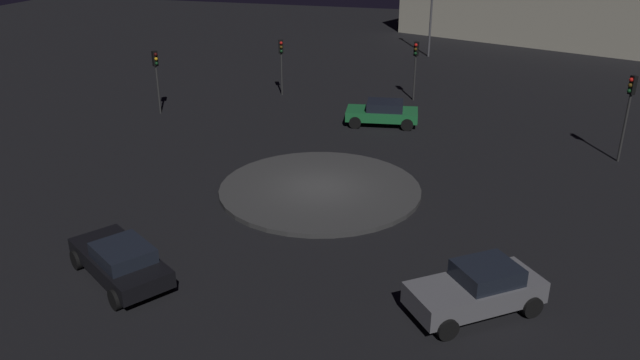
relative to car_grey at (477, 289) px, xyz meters
The scene contains 10 objects.
ground_plane 10.37m from the car_grey, 136.08° to the right, with size 117.42×117.42×0.00m, color black.
roundabout_island 10.36m from the car_grey, 136.08° to the right, with size 8.94×8.94×0.20m, color #383838.
car_grey is the anchor object (origin of this frame).
car_black 11.61m from the car_grey, 82.99° to the right, with size 3.93×4.68×1.39m.
car_green 18.77m from the car_grey, 160.30° to the right, with size 2.60×4.34×1.41m.
traffic_light_southwest 26.42m from the car_grey, 147.53° to the right, with size 0.39×0.37×3.72m.
traffic_light_northwest 16.42m from the car_grey, 158.07° to the left, with size 0.37×0.40×4.33m.
traffic_light_southwest_near 25.67m from the car_grey, 128.85° to the right, with size 0.37×0.40×3.86m.
traffic_light_west 24.06m from the car_grey, 167.11° to the right, with size 0.37×0.32×3.85m.
store_building 47.64m from the car_grey, 168.35° to the left, with size 23.41×40.53×6.92m.
Camera 1 is at (24.42, 7.08, 11.34)m, focal length 35.13 mm.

